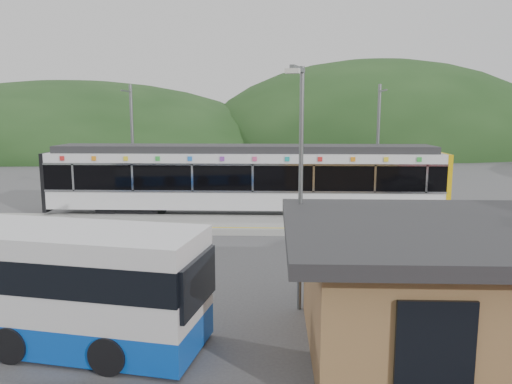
{
  "coord_description": "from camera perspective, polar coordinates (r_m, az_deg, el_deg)",
  "views": [
    {
      "loc": [
        1.16,
        -19.86,
        5.41
      ],
      "look_at": [
        0.39,
        1.0,
        2.09
      ],
      "focal_mm": 35.0,
      "sensor_mm": 36.0,
      "label": 1
    }
  ],
  "objects": [
    {
      "name": "train",
      "position": [
        26.12,
        -1.3,
        1.67
      ],
      "size": [
        20.44,
        3.01,
        3.74
      ],
      "color": "black",
      "rests_on": "ground"
    },
    {
      "name": "ground",
      "position": [
        20.62,
        -1.19,
        -6.19
      ],
      "size": [
        120.0,
        120.0,
        0.0
      ],
      "primitive_type": "plane",
      "color": "#4C4C4F",
      "rests_on": "ground"
    },
    {
      "name": "lamp_post",
      "position": [
        13.26,
        5.18,
        2.58
      ],
      "size": [
        0.43,
        1.19,
        6.61
      ],
      "rotation": [
        0.0,
        0.0,
        -0.29
      ],
      "color": "slate",
      "rests_on": "ground"
    },
    {
      "name": "yellow_line",
      "position": [
        22.48,
        -0.9,
        -4.1
      ],
      "size": [
        26.0,
        0.1,
        0.01
      ],
      "primitive_type": "cube",
      "color": "yellow",
      "rests_on": "platform"
    },
    {
      "name": "station_shelter",
      "position": [
        12.5,
        25.16,
        -9.83
      ],
      "size": [
        9.2,
        6.2,
        3.0
      ],
      "color": "olive",
      "rests_on": "ground"
    },
    {
      "name": "catenary_mast_east",
      "position": [
        29.07,
        13.76,
        5.3
      ],
      "size": [
        0.18,
        1.8,
        7.0
      ],
      "color": "slate",
      "rests_on": "ground"
    },
    {
      "name": "platform",
      "position": [
        23.78,
        -0.74,
        -3.75
      ],
      "size": [
        26.0,
        3.2,
        0.3
      ],
      "primitive_type": "cube",
      "color": "#9E9E99",
      "rests_on": "ground"
    },
    {
      "name": "hills",
      "position": [
        26.21,
        13.15,
        -3.13
      ],
      "size": [
        146.0,
        149.0,
        26.0
      ],
      "color": "#1E3D19",
      "rests_on": "ground"
    },
    {
      "name": "catenary_mast_west",
      "position": [
        29.62,
        -13.94,
        5.35
      ],
      "size": [
        0.18,
        1.8,
        7.0
      ],
      "color": "slate",
      "rests_on": "ground"
    }
  ]
}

